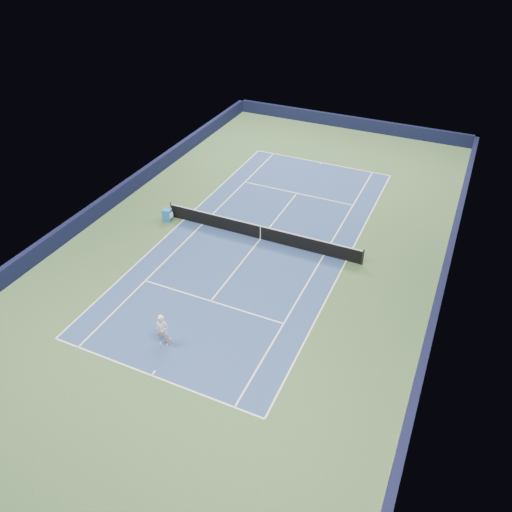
% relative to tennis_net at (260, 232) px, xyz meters
% --- Properties ---
extents(ground, '(40.00, 40.00, 0.00)m').
position_rel_tennis_net_xyz_m(ground, '(0.00, 0.00, -0.50)').
color(ground, '#35512C').
rests_on(ground, ground).
extents(wall_far, '(22.00, 0.35, 1.10)m').
position_rel_tennis_net_xyz_m(wall_far, '(0.00, 19.82, 0.05)').
color(wall_far, black).
rests_on(wall_far, ground).
extents(wall_right, '(0.35, 40.00, 1.10)m').
position_rel_tennis_net_xyz_m(wall_right, '(10.82, 0.00, 0.05)').
color(wall_right, black).
rests_on(wall_right, ground).
extents(wall_left, '(0.35, 40.00, 1.10)m').
position_rel_tennis_net_xyz_m(wall_left, '(-10.82, 0.00, 0.05)').
color(wall_left, black).
rests_on(wall_left, ground).
extents(court_surface, '(10.97, 23.77, 0.01)m').
position_rel_tennis_net_xyz_m(court_surface, '(0.00, 0.00, -0.50)').
color(court_surface, navy).
rests_on(court_surface, ground).
extents(baseline_far, '(10.97, 0.08, 0.00)m').
position_rel_tennis_net_xyz_m(baseline_far, '(0.00, 11.88, -0.50)').
color(baseline_far, white).
rests_on(baseline_far, ground).
extents(baseline_near, '(10.97, 0.08, 0.00)m').
position_rel_tennis_net_xyz_m(baseline_near, '(0.00, -11.88, -0.50)').
color(baseline_near, white).
rests_on(baseline_near, ground).
extents(sideline_doubles_right, '(0.08, 23.77, 0.00)m').
position_rel_tennis_net_xyz_m(sideline_doubles_right, '(5.49, 0.00, -0.50)').
color(sideline_doubles_right, white).
rests_on(sideline_doubles_right, ground).
extents(sideline_doubles_left, '(0.08, 23.77, 0.00)m').
position_rel_tennis_net_xyz_m(sideline_doubles_left, '(-5.49, 0.00, -0.50)').
color(sideline_doubles_left, white).
rests_on(sideline_doubles_left, ground).
extents(sideline_singles_right, '(0.08, 23.77, 0.00)m').
position_rel_tennis_net_xyz_m(sideline_singles_right, '(4.12, 0.00, -0.50)').
color(sideline_singles_right, white).
rests_on(sideline_singles_right, ground).
extents(sideline_singles_left, '(0.08, 23.77, 0.00)m').
position_rel_tennis_net_xyz_m(sideline_singles_left, '(-4.12, 0.00, -0.50)').
color(sideline_singles_left, white).
rests_on(sideline_singles_left, ground).
extents(service_line_far, '(8.23, 0.08, 0.00)m').
position_rel_tennis_net_xyz_m(service_line_far, '(0.00, 6.40, -0.50)').
color(service_line_far, white).
rests_on(service_line_far, ground).
extents(service_line_near, '(8.23, 0.08, 0.00)m').
position_rel_tennis_net_xyz_m(service_line_near, '(0.00, -6.40, -0.50)').
color(service_line_near, white).
rests_on(service_line_near, ground).
extents(center_service_line, '(0.08, 12.80, 0.00)m').
position_rel_tennis_net_xyz_m(center_service_line, '(0.00, 0.00, -0.50)').
color(center_service_line, white).
rests_on(center_service_line, ground).
extents(center_mark_far, '(0.08, 0.30, 0.00)m').
position_rel_tennis_net_xyz_m(center_mark_far, '(0.00, 11.73, -0.50)').
color(center_mark_far, white).
rests_on(center_mark_far, ground).
extents(center_mark_near, '(0.08, 0.30, 0.00)m').
position_rel_tennis_net_xyz_m(center_mark_near, '(0.00, -11.73, -0.50)').
color(center_mark_near, white).
rests_on(center_mark_near, ground).
extents(tennis_net, '(12.90, 0.10, 1.07)m').
position_rel_tennis_net_xyz_m(tennis_net, '(0.00, 0.00, 0.00)').
color(tennis_net, black).
rests_on(tennis_net, ground).
extents(sponsor_cube, '(0.61, 0.53, 0.82)m').
position_rel_tennis_net_xyz_m(sponsor_cube, '(-6.40, -0.52, -0.09)').
color(sponsor_cube, blue).
rests_on(sponsor_cube, ground).
extents(tennis_player, '(0.84, 1.32, 2.76)m').
position_rel_tennis_net_xyz_m(tennis_player, '(-0.51, -10.03, 0.38)').
color(tennis_player, silver).
rests_on(tennis_player, ground).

